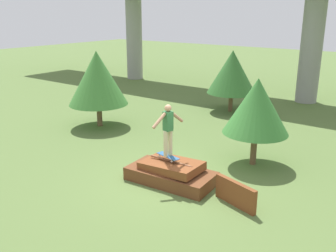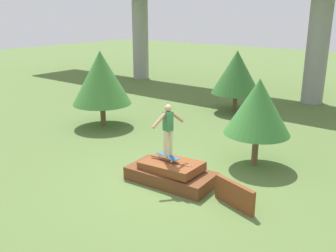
# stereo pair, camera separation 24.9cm
# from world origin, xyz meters

# --- Properties ---
(ground_plane) EXTENTS (80.00, 80.00, 0.00)m
(ground_plane) POSITION_xyz_m (0.00, 0.00, 0.00)
(ground_plane) COLOR #567038
(scrap_pile) EXTENTS (2.54, 1.37, 0.67)m
(scrap_pile) POSITION_xyz_m (0.00, 0.01, 0.27)
(scrap_pile) COLOR brown
(scrap_pile) RESTS_ON ground_plane
(scrap_plank_loose) EXTENTS (1.25, 0.49, 0.63)m
(scrap_plank_loose) POSITION_xyz_m (2.08, -0.11, 0.32)
(scrap_plank_loose) COLOR brown
(scrap_plank_loose) RESTS_ON ground_plane
(skateboard) EXTENTS (0.81, 0.39, 0.09)m
(skateboard) POSITION_xyz_m (-0.13, 0.05, 0.74)
(skateboard) COLOR #23517F
(skateboard) RESTS_ON scrap_pile
(skater) EXTENTS (0.34, 1.08, 1.48)m
(skater) POSITION_xyz_m (-0.13, 0.05, 1.60)
(skater) COLOR #C6B78E
(skater) RESTS_ON skateboard
(tree_behind_left) EXTENTS (2.03, 2.03, 2.75)m
(tree_behind_left) POSITION_xyz_m (1.32, 2.61, 1.89)
(tree_behind_left) COLOR brown
(tree_behind_left) RESTS_ON ground_plane
(tree_behind_right) EXTENTS (2.31, 2.31, 2.92)m
(tree_behind_right) POSITION_xyz_m (-2.31, 8.04, 1.90)
(tree_behind_right) COLOR brown
(tree_behind_right) RESTS_ON ground_plane
(tree_mid_back) EXTENTS (2.43, 2.43, 3.13)m
(tree_mid_back) POSITION_xyz_m (-5.60, 2.60, 2.03)
(tree_mid_back) COLOR brown
(tree_mid_back) RESTS_ON ground_plane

